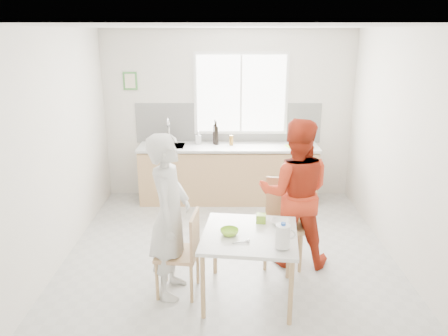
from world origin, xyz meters
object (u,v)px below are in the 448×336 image
object	(u,v)px
dining_table	(250,240)
bowl_white	(280,222)
chair_left	(184,250)
wine_bottle_b	(216,135)
chair_far	(284,217)
bowl_green	(229,232)
person_white	(170,216)
person_red	(295,193)
milk_jug	(283,236)
wine_bottle_a	(215,134)

from	to	relation	value
dining_table	bowl_white	bearing A→B (deg)	33.05
chair_left	wine_bottle_b	bearing A→B (deg)	-179.30
chair_far	bowl_green	bearing A→B (deg)	-122.12
person_white	person_red	distance (m)	1.51
chair_far	person_red	size ratio (longest dim) A/B	0.58
chair_left	person_red	world-z (taller)	person_red
person_red	dining_table	bearing A→B (deg)	59.74
milk_jug	wine_bottle_b	size ratio (longest dim) A/B	0.81
person_white	wine_bottle_a	size ratio (longest dim) A/B	5.40
chair_far	milk_jug	world-z (taller)	chair_far
chair_far	person_red	distance (m)	0.34
wine_bottle_a	chair_left	bearing A→B (deg)	-95.53
person_red	milk_jug	size ratio (longest dim) A/B	7.16
chair_left	wine_bottle_a	bearing A→B (deg)	-178.77
chair_far	milk_jug	size ratio (longest dim) A/B	4.12
bowl_green	wine_bottle_a	size ratio (longest dim) A/B	0.58
chair_far	person_white	distance (m)	1.46
chair_far	milk_jug	bearing A→B (deg)	-91.36
person_white	wine_bottle_b	distance (m)	2.74
wine_bottle_a	person_red	bearing A→B (deg)	-65.40
dining_table	bowl_green	distance (m)	0.23
dining_table	milk_jug	bearing A→B (deg)	-47.57
person_red	milk_jug	world-z (taller)	person_red
wine_bottle_b	wine_bottle_a	bearing A→B (deg)	114.69
bowl_white	chair_left	bearing A→B (deg)	-172.47
bowl_green	wine_bottle_b	distance (m)	2.85
chair_left	wine_bottle_a	xyz separation A→B (m)	(0.27, 2.76, 0.58)
milk_jug	bowl_white	bearing A→B (deg)	92.56
dining_table	wine_bottle_b	world-z (taller)	wine_bottle_b
milk_jug	bowl_green	bearing A→B (deg)	156.33
person_white	person_red	xyz separation A→B (m)	(1.36, 0.64, 0.01)
milk_jug	wine_bottle_a	world-z (taller)	wine_bottle_a
chair_far	person_red	bearing A→B (deg)	-14.07
wine_bottle_a	milk_jug	bearing A→B (deg)	-77.55
milk_jug	wine_bottle_b	xyz separation A→B (m)	(-0.68, 3.11, 0.22)
person_red	bowl_green	world-z (taller)	person_red
bowl_white	dining_table	bearing A→B (deg)	-146.95
person_red	bowl_white	size ratio (longest dim) A/B	8.93
dining_table	person_red	bearing A→B (deg)	52.99
person_white	person_red	size ratio (longest dim) A/B	0.99
bowl_green	wine_bottle_a	distance (m)	2.90
person_red	bowl_green	distance (m)	1.08
milk_jug	person_white	bearing A→B (deg)	166.19
bowl_green	bowl_white	size ratio (longest dim) A/B	0.95
person_white	wine_bottle_a	bearing A→B (deg)	-1.50
milk_jug	wine_bottle_a	xyz separation A→B (m)	(-0.70, 3.16, 0.23)
dining_table	chair_far	xyz separation A→B (m)	(0.44, 0.78, -0.09)
chair_left	dining_table	bearing A→B (deg)	90.00
chair_left	chair_far	size ratio (longest dim) A/B	0.90
bowl_white	chair_far	bearing A→B (deg)	78.28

